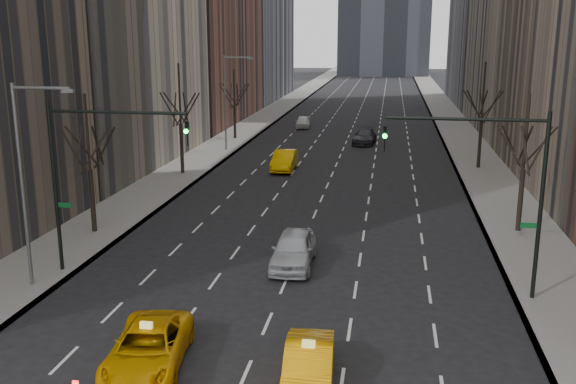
% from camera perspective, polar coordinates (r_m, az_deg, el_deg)
% --- Properties ---
extents(sidewalk_left, '(4.50, 320.00, 0.15)m').
position_cam_1_polar(sidewalk_left, '(87.27, -2.07, 6.63)').
color(sidewalk_left, slate).
rests_on(sidewalk_left, ground).
extents(sidewalk_right, '(4.50, 320.00, 0.15)m').
position_cam_1_polar(sidewalk_right, '(86.00, 14.26, 6.10)').
color(sidewalk_right, slate).
rests_on(sidewalk_right, ground).
extents(tree_lw_b, '(3.36, 3.50, 7.82)m').
position_cam_1_polar(tree_lw_b, '(37.57, -17.18, 1.88)').
color(tree_lw_b, black).
rests_on(tree_lw_b, ground).
extents(tree_lw_c, '(3.36, 3.50, 8.74)m').
position_cam_1_polar(tree_lw_c, '(52.12, -9.51, 5.89)').
color(tree_lw_c, black).
rests_on(tree_lw_c, ground).
extents(tree_lw_d, '(3.36, 3.50, 7.36)m').
position_cam_1_polar(tree_lw_d, '(69.35, -4.78, 7.60)').
color(tree_lw_d, black).
rests_on(tree_lw_d, ground).
extents(tree_rw_b, '(3.36, 3.50, 7.82)m').
position_cam_1_polar(tree_rw_b, '(38.41, 20.18, 1.90)').
color(tree_rw_b, black).
rests_on(tree_rw_b, ground).
extents(tree_rw_c, '(3.36, 3.50, 8.74)m').
position_cam_1_polar(tree_rw_c, '(55.89, 16.82, 6.02)').
color(tree_rw_c, black).
rests_on(tree_rw_c, ground).
extents(traffic_mast_left, '(6.69, 0.39, 8.00)m').
position_cam_1_polar(traffic_mast_left, '(30.69, -17.42, 2.64)').
color(traffic_mast_left, black).
rests_on(traffic_mast_left, ground).
extents(traffic_mast_right, '(6.69, 0.39, 8.00)m').
position_cam_1_polar(traffic_mast_right, '(27.90, 18.41, 1.48)').
color(traffic_mast_right, black).
rests_on(traffic_mast_right, ground).
extents(streetlight_near, '(2.83, 0.22, 9.00)m').
position_cam_1_polar(streetlight_near, '(29.78, -22.12, 2.18)').
color(streetlight_near, slate).
rests_on(streetlight_near, ground).
extents(streetlight_far, '(2.83, 0.22, 9.00)m').
position_cam_1_polar(streetlight_far, '(62.10, -5.31, 8.76)').
color(streetlight_far, slate).
rests_on(streetlight_far, ground).
extents(taxi_suv, '(3.13, 5.57, 1.47)m').
position_cam_1_polar(taxi_suv, '(22.96, -12.34, -13.42)').
color(taxi_suv, '#DC9A04').
rests_on(taxi_suv, ground).
extents(taxi_sedan, '(1.84, 4.55, 1.47)m').
position_cam_1_polar(taxi_sedan, '(21.31, 1.83, -15.36)').
color(taxi_sedan, '#F49E05').
rests_on(taxi_sedan, ground).
extents(silver_sedan_ahead, '(2.11, 5.01, 1.69)m').
position_cam_1_polar(silver_sedan_ahead, '(31.60, 0.49, -5.11)').
color(silver_sedan_ahead, '#ADB1B6').
rests_on(silver_sedan_ahead, ground).
extents(far_taxi, '(1.83, 5.03, 1.65)m').
position_cam_1_polar(far_taxi, '(53.69, -0.31, 2.83)').
color(far_taxi, '#ECAE04').
rests_on(far_taxi, ground).
extents(far_suv_grey, '(2.56, 5.41, 1.52)m').
position_cam_1_polar(far_suv_grey, '(67.18, 6.83, 4.93)').
color(far_suv_grey, '#2D2E32').
rests_on(far_suv_grey, ground).
extents(far_car_white, '(2.08, 4.31, 1.42)m').
position_cam_1_polar(far_car_white, '(78.15, 1.33, 6.25)').
color(far_car_white, silver).
rests_on(far_car_white, ground).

